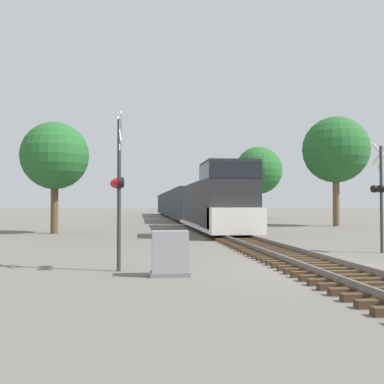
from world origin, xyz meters
The scene contains 9 objects.
ground_plane centered at (0.00, 0.00, 0.00)m, with size 400.00×400.00×0.00m, color #666059.
rail_track_bed centered at (0.00, 0.00, 0.14)m, with size 2.60×160.00×0.31m.
freight_train centered at (0.00, 43.47, 1.97)m, with size 3.06×67.79×4.52m.
crossing_signal_near centered at (-5.99, 0.22, 2.55)m, with size 0.44×1.01×4.66m.
crossing_signal_far centered at (4.44, 3.96, 2.52)m, with size 0.56×1.01×4.51m.
relay_cabinet centered at (-4.52, -0.88, 0.61)m, with size 1.09×0.59×1.24m.
tree_far_right centered at (-10.98, 17.80, 5.20)m, with size 4.54×4.54×7.51m.
tree_mid_background centered at (12.25, 25.18, 6.84)m, with size 5.95×5.95×9.85m.
tree_deep_background centered at (11.31, 47.76, 6.68)m, with size 6.60×6.60×10.00m.
Camera 1 is at (-5.40, -13.20, 1.98)m, focal length 42.00 mm.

